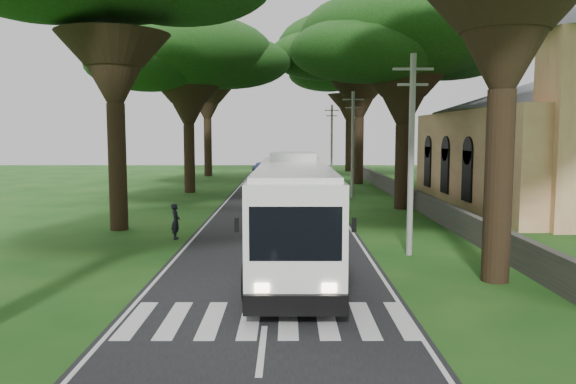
% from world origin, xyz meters
% --- Properties ---
extents(ground, '(140.00, 140.00, 0.00)m').
position_xyz_m(ground, '(0.00, 0.00, 0.00)').
color(ground, '#144213').
rests_on(ground, ground).
extents(road, '(8.00, 120.00, 0.04)m').
position_xyz_m(road, '(0.00, 25.00, 0.01)').
color(road, black).
rests_on(road, ground).
extents(crosswalk, '(8.00, 3.00, 0.01)m').
position_xyz_m(crosswalk, '(0.00, -2.00, 0.00)').
color(crosswalk, silver).
rests_on(crosswalk, ground).
extents(property_wall, '(0.35, 50.00, 1.20)m').
position_xyz_m(property_wall, '(9.00, 24.00, 0.60)').
color(property_wall, '#383533').
rests_on(property_wall, ground).
extents(church, '(14.00, 24.00, 11.60)m').
position_xyz_m(church, '(17.86, 21.55, 4.91)').
color(church, tan).
rests_on(church, ground).
extents(pole_near, '(1.60, 0.24, 8.00)m').
position_xyz_m(pole_near, '(5.50, 6.00, 4.18)').
color(pole_near, gray).
rests_on(pole_near, ground).
extents(pole_mid, '(1.60, 0.24, 8.00)m').
position_xyz_m(pole_mid, '(5.50, 26.00, 4.18)').
color(pole_mid, gray).
rests_on(pole_mid, ground).
extents(pole_far, '(1.60, 0.24, 8.00)m').
position_xyz_m(pole_far, '(5.50, 46.00, 4.18)').
color(pole_far, gray).
rests_on(pole_far, ground).
extents(tree_l_midb, '(13.93, 13.93, 14.32)m').
position_xyz_m(tree_l_midb, '(-7.50, 30.00, 11.23)').
color(tree_l_midb, black).
rests_on(tree_l_midb, ground).
extents(tree_l_far, '(15.03, 15.03, 16.65)m').
position_xyz_m(tree_l_far, '(-8.50, 48.00, 13.32)').
color(tree_l_far, black).
rests_on(tree_l_far, ground).
extents(tree_r_mida, '(13.31, 13.31, 13.88)m').
position_xyz_m(tree_r_mida, '(8.00, 20.00, 10.91)').
color(tree_r_mida, black).
rests_on(tree_r_mida, ground).
extents(tree_r_midb, '(15.62, 15.62, 16.49)m').
position_xyz_m(tree_r_midb, '(7.50, 38.00, 13.06)').
color(tree_r_midb, black).
rests_on(tree_r_midb, ground).
extents(tree_r_far, '(14.08, 14.08, 16.26)m').
position_xyz_m(tree_r_far, '(8.50, 56.00, 13.10)').
color(tree_r_far, black).
rests_on(tree_r_far, ground).
extents(coach_bus, '(3.05, 12.81, 3.78)m').
position_xyz_m(coach_bus, '(0.80, 4.02, 2.03)').
color(coach_bus, white).
rests_on(coach_bus, ground).
extents(distant_car_b, '(2.20, 3.74, 1.16)m').
position_xyz_m(distant_car_b, '(-2.69, 54.48, 0.61)').
color(distant_car_b, navy).
rests_on(distant_car_b, road).
extents(distant_car_c, '(1.95, 4.63, 1.33)m').
position_xyz_m(distant_car_c, '(1.24, 54.33, 0.70)').
color(distant_car_c, '#953315').
rests_on(distant_car_c, road).
extents(pedestrian, '(0.43, 0.62, 1.66)m').
position_xyz_m(pedestrian, '(-4.60, 9.42, 0.83)').
color(pedestrian, black).
rests_on(pedestrian, ground).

